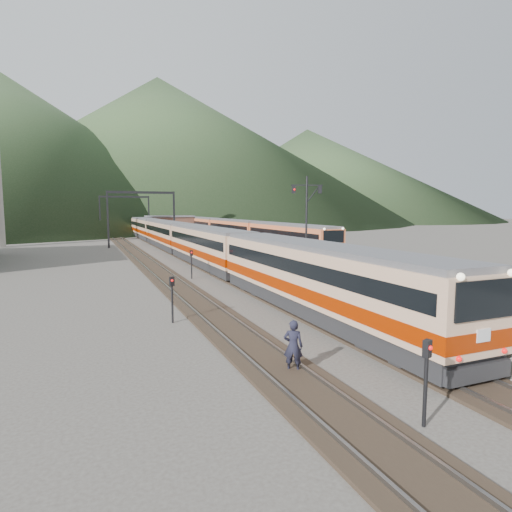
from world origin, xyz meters
name	(u,v)px	position (x,y,z in m)	size (l,w,h in m)	color
ground	(502,400)	(0.00, 0.00, 0.00)	(400.00, 400.00, 0.00)	#47423D
track_main	(186,256)	(0.00, 40.00, 0.07)	(2.60, 200.00, 0.23)	black
track_far	(141,258)	(-5.00, 40.00, 0.07)	(2.60, 200.00, 0.23)	black
track_second	(276,252)	(11.50, 40.00, 0.07)	(2.60, 200.00, 0.23)	black
platform	(238,252)	(5.60, 38.00, 0.50)	(8.00, 100.00, 1.00)	gray
gantry_near	(142,208)	(-2.85, 55.00, 5.59)	(9.55, 0.25, 8.00)	black
gantry_far	(125,208)	(-2.85, 80.00, 5.59)	(9.55, 0.25, 8.00)	black
station_shed	(170,223)	(5.60, 78.00, 2.57)	(9.40, 4.40, 3.10)	#513529
hill_b	(159,149)	(30.00, 230.00, 37.50)	(220.00, 220.00, 75.00)	#294322
hill_c	(307,174)	(110.00, 210.00, 25.00)	(160.00, 160.00, 50.00)	#294322
main_train	(183,239)	(0.00, 41.08, 2.03)	(2.94, 80.66, 3.59)	tan
second_train	(235,231)	(11.50, 55.58, 1.93)	(2.78, 57.11, 3.40)	#D86A3D
signal_mast	(306,215)	(3.26, 17.58, 5.10)	(2.12, 0.79, 6.70)	black
short_signal_a	(426,371)	(-3.20, -0.30, 1.46)	(0.26, 0.23, 2.27)	black
short_signal_b	(191,260)	(-3.13, 24.51, 1.46)	(0.22, 0.16, 2.27)	black
short_signal_c	(172,293)	(-7.13, 12.06, 1.46)	(0.25, 0.21, 2.27)	black
worker	(293,346)	(-4.61, 4.22, 0.91)	(0.66, 0.43, 1.81)	black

